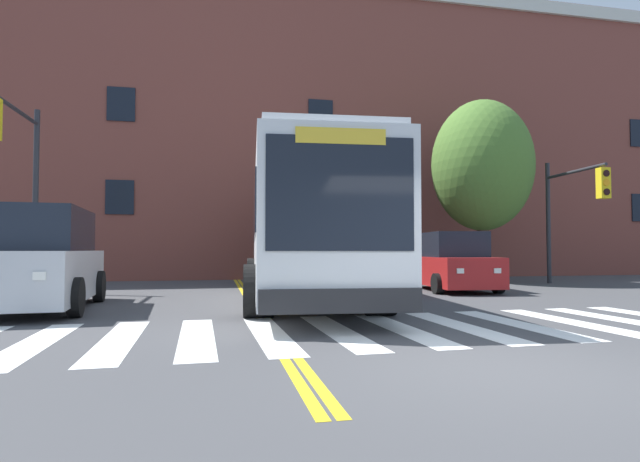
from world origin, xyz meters
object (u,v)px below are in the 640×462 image
at_px(city_bus, 301,230).
at_px(car_silver_near_lane, 39,261).
at_px(traffic_light_overhead, 285,183).
at_px(traffic_light_far_corner, 19,163).
at_px(traffic_light_near_corner, 572,201).
at_px(car_red_far_lane, 452,264).
at_px(street_tree_curbside_large, 482,166).

xyz_separation_m(city_bus, car_silver_near_lane, (-5.91, -1.52, -0.78)).
bearing_deg(traffic_light_overhead, traffic_light_far_corner, -164.03).
bearing_deg(traffic_light_far_corner, car_silver_near_lane, -63.82).
xyz_separation_m(car_silver_near_lane, traffic_light_near_corner, (16.07, 3.86, 1.97)).
bearing_deg(city_bus, traffic_light_near_corner, 12.97).
bearing_deg(traffic_light_near_corner, car_red_far_lane, -169.33).
distance_m(car_silver_near_lane, car_red_far_lane, 11.33).
height_order(city_bus, traffic_light_near_corner, traffic_light_near_corner).
bearing_deg(street_tree_curbside_large, city_bus, -149.92).
xyz_separation_m(city_bus, street_tree_curbside_large, (7.99, 4.63, 2.75)).
distance_m(car_red_far_lane, traffic_light_far_corner, 12.80).
bearing_deg(car_silver_near_lane, traffic_light_far_corner, 116.18).
xyz_separation_m(traffic_light_near_corner, street_tree_curbside_large, (-2.16, 2.29, 1.56)).
bearing_deg(traffic_light_overhead, traffic_light_near_corner, -7.92).
bearing_deg(city_bus, street_tree_curbside_large, 30.08).
bearing_deg(street_tree_curbside_large, traffic_light_far_corner, -168.88).
height_order(city_bus, traffic_light_far_corner, traffic_light_far_corner).
relative_size(traffic_light_near_corner, traffic_light_far_corner, 0.85).
bearing_deg(traffic_light_overhead, car_silver_near_lane, -138.57).
distance_m(car_red_far_lane, traffic_light_near_corner, 5.63).
relative_size(traffic_light_overhead, street_tree_curbside_large, 0.74).
bearing_deg(traffic_light_near_corner, street_tree_curbside_large, 133.30).
height_order(traffic_light_far_corner, traffic_light_overhead, traffic_light_far_corner).
distance_m(traffic_light_near_corner, traffic_light_far_corner, 17.63).
distance_m(city_bus, traffic_light_overhead, 4.13).
distance_m(car_red_far_lane, traffic_light_overhead, 6.16).
height_order(car_red_far_lane, traffic_light_far_corner, traffic_light_far_corner).
bearing_deg(car_red_far_lane, traffic_light_overhead, 154.60).
bearing_deg(car_silver_near_lane, traffic_light_overhead, 41.43).
xyz_separation_m(car_red_far_lane, traffic_light_far_corner, (-12.49, 0.22, 2.78)).
bearing_deg(car_silver_near_lane, car_red_far_lane, 14.82).
xyz_separation_m(city_bus, traffic_light_far_corner, (-7.45, 1.60, 1.81)).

